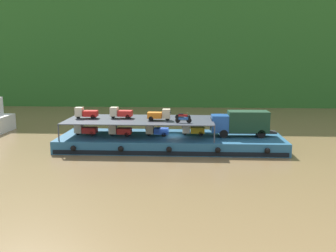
{
  "coord_description": "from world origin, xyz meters",
  "views": [
    {
      "loc": [
        2.05,
        -44.85,
        10.8
      ],
      "look_at": [
        -0.35,
        0.0,
        2.7
      ],
      "focal_mm": 40.0,
      "sensor_mm": 36.0,
      "label": 1
    }
  ],
  "objects": [
    {
      "name": "mini_truck_upper_mid",
      "position": [
        -6.25,
        0.67,
        4.19
      ],
      "size": [
        2.79,
        1.28,
        1.38
      ],
      "color": "red",
      "rests_on": "cargo_rack"
    },
    {
      "name": "cargo_rack",
      "position": [
        -3.8,
        0.0,
        3.44
      ],
      "size": [
        17.84,
        7.78,
        2.0
      ],
      "color": "#383D47",
      "rests_on": "cargo_barge"
    },
    {
      "name": "mini_truck_lower_fore",
      "position": [
        2.71,
        0.56,
        2.19
      ],
      "size": [
        2.76,
        1.24,
        1.38
      ],
      "color": "gold",
      "rests_on": "cargo_barge"
    },
    {
      "name": "ground_plane",
      "position": [
        0.0,
        0.0,
        0.0
      ],
      "size": [
        400.0,
        400.0,
        0.0
      ],
      "primitive_type": "plane",
      "color": "brown"
    },
    {
      "name": "motorcycle_upper_port",
      "position": [
        1.53,
        -2.33,
        3.93
      ],
      "size": [
        1.9,
        0.55,
        0.87
      ],
      "color": "black",
      "rests_on": "cargo_rack"
    },
    {
      "name": "mini_truck_lower_aft",
      "position": [
        -6.21,
        -0.47,
        2.19
      ],
      "size": [
        2.75,
        1.21,
        1.38
      ],
      "color": "red",
      "rests_on": "cargo_barge"
    },
    {
      "name": "covered_lorry",
      "position": [
        8.54,
        0.05,
        3.19
      ],
      "size": [
        7.89,
        2.43,
        3.1
      ],
      "color": "#1E4C99",
      "rests_on": "cargo_barge"
    },
    {
      "name": "mini_truck_upper_stern",
      "position": [
        -10.53,
        0.33,
        4.19
      ],
      "size": [
        2.76,
        1.23,
        1.38
      ],
      "color": "red",
      "rests_on": "cargo_rack"
    },
    {
      "name": "hillside_far_bank",
      "position": [
        0.0,
        57.85,
        22.33
      ],
      "size": [
        130.48,
        40.34,
        39.65
      ],
      "color": "#286023",
      "rests_on": "ground"
    },
    {
      "name": "cargo_barge",
      "position": [
        -0.0,
        -0.03,
        0.75
      ],
      "size": [
        27.04,
        9.09,
        1.5
      ],
      "color": "#23567A",
      "rests_on": "ground"
    },
    {
      "name": "mini_truck_lower_stern",
      "position": [
        -10.54,
        -0.22,
        2.19
      ],
      "size": [
        2.79,
        1.3,
        1.38
      ],
      "color": "red",
      "rests_on": "cargo_barge"
    },
    {
      "name": "mini_truck_lower_mid",
      "position": [
        -1.72,
        -0.2,
        2.19
      ],
      "size": [
        2.79,
        1.29,
        1.38
      ],
      "color": "#1E47B7",
      "rests_on": "cargo_barge"
    },
    {
      "name": "motorcycle_upper_centre",
      "position": [
        1.44,
        0.0,
        3.93
      ],
      "size": [
        1.9,
        0.55,
        0.87
      ],
      "color": "black",
      "rests_on": "cargo_rack"
    },
    {
      "name": "mini_truck_upper_fore",
      "position": [
        -1.34,
        -0.7,
        4.19
      ],
      "size": [
        2.75,
        1.22,
        1.38
      ],
      "color": "orange",
      "rests_on": "cargo_rack"
    }
  ]
}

